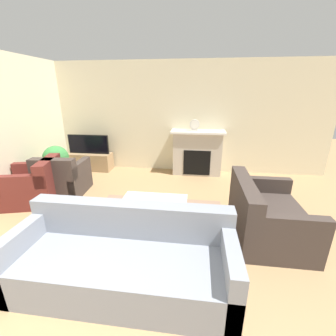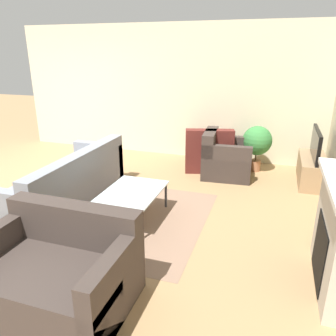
# 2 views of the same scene
# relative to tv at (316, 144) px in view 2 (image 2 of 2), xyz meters

# --- Properties ---
(ground_plane) EXTENTS (20.00, 20.00, 0.00)m
(ground_plane) POSITION_rel_tv_xyz_m (1.82, -4.80, -0.69)
(ground_plane) COLOR #9E7A51
(wall_left) EXTENTS (0.06, 8.10, 2.70)m
(wall_left) POSITION_rel_tv_xyz_m (-0.84, -2.25, 0.66)
(wall_left) COLOR beige
(wall_left) RESTS_ON ground_plane
(area_rug) EXTENTS (2.21, 1.92, 0.00)m
(area_rug) POSITION_rel_tv_xyz_m (2.17, -2.39, -0.69)
(area_rug) COLOR #896B56
(area_rug) RESTS_ON ground_plane
(tv_stand) EXTENTS (1.13, 0.43, 0.44)m
(tv_stand) POSITION_rel_tv_xyz_m (-0.00, 0.00, -0.47)
(tv_stand) COLOR #997A56
(tv_stand) RESTS_ON ground_plane
(tv) EXTENTS (1.07, 0.06, 0.49)m
(tv) POSITION_rel_tv_xyz_m (0.00, 0.00, 0.00)
(tv) COLOR black
(tv) RESTS_ON tv_stand
(couch_sectional) EXTENTS (2.29, 0.88, 0.82)m
(couch_sectional) POSITION_rel_tv_xyz_m (2.08, -3.52, -0.40)
(couch_sectional) COLOR gray
(couch_sectional) RESTS_ON ground_plane
(couch_loveseat) EXTENTS (0.94, 1.34, 0.82)m
(couch_loveseat) POSITION_rel_tv_xyz_m (3.81, -2.40, -0.40)
(couch_loveseat) COLOR #3D332D
(couch_loveseat) RESTS_ON ground_plane
(armchair_by_window) EXTENTS (1.09, 1.08, 0.82)m
(armchair_by_window) POSITION_rel_tv_xyz_m (-0.21, -1.87, -0.39)
(armchair_by_window) COLOR #5B231E
(armchair_by_window) RESTS_ON ground_plane
(armchair_accent) EXTENTS (0.89, 0.91, 0.82)m
(armchair_accent) POSITION_rel_tv_xyz_m (0.14, -1.48, -0.39)
(armchair_accent) COLOR #3D332D
(armchair_accent) RESTS_ON ground_plane
(coffee_table) EXTENTS (1.01, 0.72, 0.40)m
(coffee_table) POSITION_rel_tv_xyz_m (2.17, -2.40, -0.32)
(coffee_table) COLOR #333338
(coffee_table) RESTS_ON ground_plane
(potted_plant) EXTENTS (0.54, 0.54, 0.86)m
(potted_plant) POSITION_rel_tv_xyz_m (-0.30, -0.97, -0.12)
(potted_plant) COLOR #AD704C
(potted_plant) RESTS_ON ground_plane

